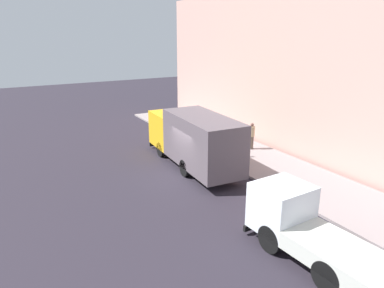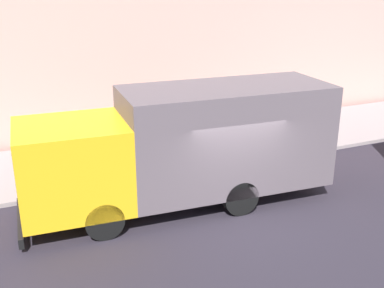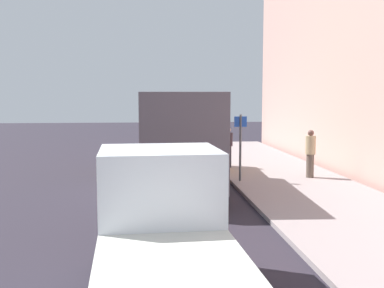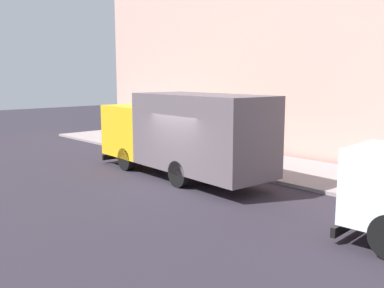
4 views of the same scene
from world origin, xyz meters
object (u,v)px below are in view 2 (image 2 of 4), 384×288
object	(u,v)px
pedestrian_standing	(50,160)
pedestrian_walking	(118,123)
street_sign_post	(155,131)
large_utility_truck	(186,145)

from	to	relation	value
pedestrian_standing	pedestrian_walking	bearing A→B (deg)	-166.33
pedestrian_walking	street_sign_post	distance (m)	2.76
large_utility_truck	pedestrian_walking	distance (m)	4.81
large_utility_truck	pedestrian_walking	xyz separation A→B (m)	(4.73, 0.59, -0.68)
large_utility_truck	pedestrian_walking	world-z (taller)	large_utility_truck
street_sign_post	pedestrian_walking	bearing A→B (deg)	9.26
large_utility_truck	pedestrian_standing	size ratio (longest dim) A/B	4.94
large_utility_truck	pedestrian_standing	world-z (taller)	large_utility_truck
large_utility_truck	pedestrian_walking	bearing A→B (deg)	10.59
street_sign_post	large_utility_truck	bearing A→B (deg)	-175.68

